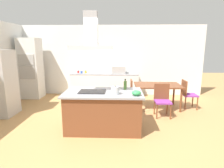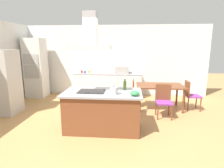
# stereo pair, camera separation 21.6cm
# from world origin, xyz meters

# --- Properties ---
(ground) EXTENTS (16.00, 16.00, 0.00)m
(ground) POSITION_xyz_m (0.00, 1.50, 0.00)
(ground) COLOR tan
(wall_back) EXTENTS (7.20, 0.10, 2.70)m
(wall_back) POSITION_xyz_m (0.00, 3.25, 1.35)
(wall_back) COLOR white
(wall_back) RESTS_ON ground
(kitchen_island) EXTENTS (1.77, 1.00, 0.90)m
(kitchen_island) POSITION_xyz_m (0.00, 0.00, 0.45)
(kitchen_island) COLOR brown
(kitchen_island) RESTS_ON ground
(cooktop) EXTENTS (0.60, 0.44, 0.01)m
(cooktop) POSITION_xyz_m (-0.25, 0.00, 0.91)
(cooktop) COLOR black
(cooktop) RESTS_ON kitchen_island
(tea_kettle) EXTENTS (0.23, 0.18, 0.19)m
(tea_kettle) POSITION_xyz_m (0.28, -0.20, 0.98)
(tea_kettle) COLOR silver
(tea_kettle) RESTS_ON kitchen_island
(olive_oil_bottle) EXTENTS (0.07, 0.07, 0.26)m
(olive_oil_bottle) POSITION_xyz_m (0.50, 0.24, 1.01)
(olive_oil_bottle) COLOR #47722D
(olive_oil_bottle) RESTS_ON kitchen_island
(mixing_bowl) EXTENTS (0.20, 0.20, 0.11)m
(mixing_bowl) POSITION_xyz_m (0.72, -0.28, 0.95)
(mixing_bowl) COLOR #33934C
(mixing_bowl) RESTS_ON kitchen_island
(back_counter) EXTENTS (2.53, 0.62, 0.90)m
(back_counter) POSITION_xyz_m (-0.19, 2.88, 0.45)
(back_counter) COLOR silver
(back_counter) RESTS_ON ground
(countertop_microwave) EXTENTS (0.50, 0.38, 0.28)m
(countertop_microwave) POSITION_xyz_m (0.34, 2.88, 1.04)
(countertop_microwave) COLOR #B2AFAA
(countertop_microwave) RESTS_ON back_counter
(coffee_mug_red) EXTENTS (0.08, 0.08, 0.09)m
(coffee_mug_red) POSITION_xyz_m (-1.20, 2.92, 0.95)
(coffee_mug_red) COLOR red
(coffee_mug_red) RESTS_ON back_counter
(coffee_mug_blue) EXTENTS (0.08, 0.08, 0.09)m
(coffee_mug_blue) POSITION_xyz_m (-1.06, 2.84, 0.95)
(coffee_mug_blue) COLOR #2D56B2
(coffee_mug_blue) RESTS_ON back_counter
(coffee_mug_yellow) EXTENTS (0.08, 0.08, 0.09)m
(coffee_mug_yellow) POSITION_xyz_m (-0.93, 2.95, 0.95)
(coffee_mug_yellow) COLOR gold
(coffee_mug_yellow) RESTS_ON back_counter
(wall_oven_stack) EXTENTS (0.70, 0.66, 2.20)m
(wall_oven_stack) POSITION_xyz_m (-2.90, 2.65, 1.10)
(wall_oven_stack) COLOR silver
(wall_oven_stack) RESTS_ON ground
(refrigerator) EXTENTS (0.80, 0.73, 1.82)m
(refrigerator) POSITION_xyz_m (-2.98, 0.81, 0.91)
(refrigerator) COLOR #B2AFAA
(refrigerator) RESTS_ON ground
(dining_table) EXTENTS (1.40, 0.90, 0.75)m
(dining_table) POSITION_xyz_m (1.55, 1.57, 0.67)
(dining_table) COLOR brown
(dining_table) RESTS_ON ground
(chair_at_right_end) EXTENTS (0.42, 0.42, 0.89)m
(chair_at_right_end) POSITION_xyz_m (2.47, 1.57, 0.51)
(chair_at_right_end) COLOR purple
(chair_at_right_end) RESTS_ON ground
(chair_at_left_end) EXTENTS (0.42, 0.42, 0.89)m
(chair_at_left_end) POSITION_xyz_m (0.64, 1.57, 0.51)
(chair_at_left_end) COLOR purple
(chair_at_left_end) RESTS_ON ground
(chair_facing_island) EXTENTS (0.42, 0.42, 0.89)m
(chair_facing_island) POSITION_xyz_m (1.55, 0.91, 0.51)
(chair_facing_island) COLOR purple
(chair_facing_island) RESTS_ON ground
(range_hood) EXTENTS (0.90, 0.55, 0.78)m
(range_hood) POSITION_xyz_m (-0.25, 0.00, 2.10)
(range_hood) COLOR #ADADB2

